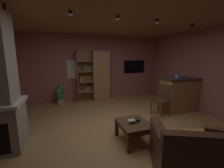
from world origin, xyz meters
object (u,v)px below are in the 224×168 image
(kitchen_bar_counter, at_px, (182,94))
(table_book_1, at_px, (137,120))
(table_book_2, at_px, (131,120))
(dining_chair, at_px, (162,97))
(leather_couch, at_px, (211,158))
(coffee_table, at_px, (134,126))
(table_book_0, at_px, (134,121))
(tissue_box, at_px, (178,77))
(bookshelf_cabinet, at_px, (99,76))
(potted_floor_plant, at_px, (60,94))
(wall_mounted_tv, at_px, (134,67))

(kitchen_bar_counter, relative_size, table_book_1, 12.45)
(table_book_2, height_order, dining_chair, dining_chair)
(leather_couch, relative_size, coffee_table, 2.61)
(leather_couch, bearing_deg, dining_chair, 68.93)
(table_book_1, relative_size, dining_chair, 0.12)
(table_book_0, distance_m, table_book_1, 0.07)
(tissue_box, height_order, dining_chair, tissue_box)
(bookshelf_cabinet, bearing_deg, leather_couch, -82.31)
(kitchen_bar_counter, height_order, coffee_table, kitchen_bar_counter)
(potted_floor_plant, bearing_deg, table_book_1, -62.95)
(kitchen_bar_counter, height_order, tissue_box, tissue_box)
(bookshelf_cabinet, relative_size, table_book_2, 14.41)
(kitchen_bar_counter, height_order, potted_floor_plant, kitchen_bar_counter)
(leather_couch, distance_m, table_book_1, 1.32)
(table_book_2, bearing_deg, kitchen_bar_counter, 25.58)
(bookshelf_cabinet, xyz_separation_m, coffee_table, (-0.03, -3.15, -0.64))
(table_book_2, bearing_deg, table_book_1, 17.65)
(coffee_table, distance_m, table_book_2, 0.17)
(table_book_2, bearing_deg, potted_floor_plant, 114.50)
(leather_couch, relative_size, wall_mounted_tv, 1.87)
(potted_floor_plant, bearing_deg, kitchen_bar_counter, -26.86)
(tissue_box, relative_size, table_book_2, 0.88)
(table_book_1, bearing_deg, tissue_box, 28.51)
(kitchen_bar_counter, height_order, leather_couch, kitchen_bar_counter)
(bookshelf_cabinet, bearing_deg, table_book_1, -89.27)
(bookshelf_cabinet, xyz_separation_m, leather_couch, (0.58, -4.33, -0.67))
(table_book_2, bearing_deg, coffee_table, 19.71)
(table_book_0, xyz_separation_m, table_book_2, (-0.08, -0.05, 0.05))
(table_book_0, distance_m, potted_floor_plant, 3.35)
(bookshelf_cabinet, relative_size, leather_couch, 1.08)
(coffee_table, xyz_separation_m, table_book_0, (0.01, 0.02, 0.10))
(table_book_1, distance_m, dining_chair, 1.71)
(kitchen_bar_counter, distance_m, coffee_table, 2.58)
(kitchen_bar_counter, distance_m, table_book_0, 2.56)
(tissue_box, xyz_separation_m, wall_mounted_tv, (-0.34, 2.26, 0.18))
(coffee_table, distance_m, potted_floor_plant, 3.37)
(table_book_0, height_order, table_book_1, table_book_1)
(kitchen_bar_counter, relative_size, wall_mounted_tv, 1.47)
(table_book_0, height_order, dining_chair, dining_chair)
(leather_couch, xyz_separation_m, table_book_2, (-0.69, 1.15, 0.17))
(table_book_1, bearing_deg, leather_couch, -65.49)
(kitchen_bar_counter, xyz_separation_m, table_book_0, (-2.31, -1.10, -0.12))
(potted_floor_plant, bearing_deg, bookshelf_cabinet, 4.66)
(dining_chair, distance_m, wall_mounted_tv, 2.48)
(dining_chair, xyz_separation_m, wall_mounted_tv, (0.26, 2.34, 0.78))
(bookshelf_cabinet, distance_m, potted_floor_plant, 1.61)
(leather_couch, distance_m, dining_chair, 2.36)
(wall_mounted_tv, bearing_deg, dining_chair, -96.38)
(bookshelf_cabinet, distance_m, table_book_2, 3.22)
(leather_couch, xyz_separation_m, table_book_1, (-0.54, 1.19, 0.15))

